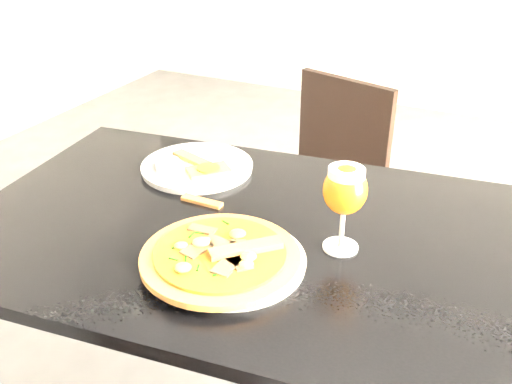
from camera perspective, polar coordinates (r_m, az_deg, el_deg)
The scene contains 9 objects.
dining_table at distance 1.30m, azimuth -1.98°, elevation -6.58°, with size 1.28×0.93×0.75m.
chair_far at distance 2.02m, azimuth 6.54°, elevation 0.18°, with size 0.48×0.48×0.84m.
plate_main at distance 1.12m, azimuth -2.47°, elevation -6.93°, with size 0.29×0.29×0.02m, color white.
pizza at distance 1.11m, azimuth -3.53°, elevation -6.32°, with size 0.31×0.31×0.03m.
plate_second at distance 1.50m, azimuth -5.90°, elevation 2.53°, with size 0.29×0.29×0.02m, color white.
crust_scraps at distance 1.47m, azimuth -5.33°, elevation 2.58°, with size 0.20×0.14×0.01m.
loose_crust at distance 1.34m, azimuth -5.43°, elevation -0.94°, with size 0.10×0.02×0.01m, color #9C5425.
sauce_cup at distance 1.48m, azimuth -8.83°, elevation 2.51°, with size 0.06×0.06×0.04m.
beer_glass at distance 1.12m, azimuth 8.90°, elevation 0.14°, with size 0.09×0.09×0.19m.
Camera 1 is at (0.38, -1.03, 1.40)m, focal length 40.00 mm.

